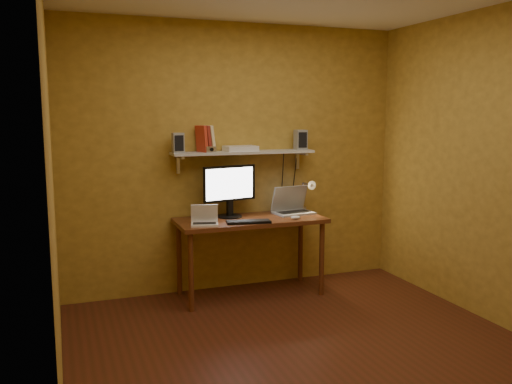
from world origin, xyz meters
name	(u,v)px	position (x,y,z in m)	size (l,w,h in m)	color
room	(307,176)	(0.00, 0.00, 1.30)	(3.44, 3.24, 2.64)	#552315
desk	(250,227)	(0.03, 1.28, 0.66)	(1.40, 0.60, 0.75)	maroon
wall_shelf	(243,153)	(0.03, 1.47, 1.36)	(1.40, 0.25, 0.21)	silver
monitor	(230,188)	(-0.13, 1.40, 1.03)	(0.54, 0.28, 0.50)	black
laptop	(292,206)	(0.50, 1.38, 0.82)	(0.41, 0.31, 0.27)	#93969B
netbook	(204,219)	(-0.45, 1.14, 0.80)	(0.27, 0.23, 0.18)	white
keyboard	(248,222)	(-0.06, 1.08, 0.76)	(0.40, 0.13, 0.02)	black
mouse	(296,217)	(0.42, 1.10, 0.77)	(0.09, 0.06, 0.03)	white
desk_lamp	(308,191)	(0.69, 1.41, 0.96)	(0.09, 0.23, 0.38)	silver
speaker_left	(178,143)	(-0.61, 1.46, 1.47)	(0.10, 0.10, 0.18)	#93969B
speaker_right	(301,140)	(0.64, 1.48, 1.47)	(0.11, 0.11, 0.20)	#93969B
books	(205,139)	(-0.35, 1.48, 1.50)	(0.17, 0.18, 0.25)	red
shelf_camera	(211,149)	(-0.31, 1.40, 1.40)	(0.09, 0.04, 0.06)	silver
router	(240,148)	(0.00, 1.48, 1.40)	(0.31, 0.20, 0.05)	white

